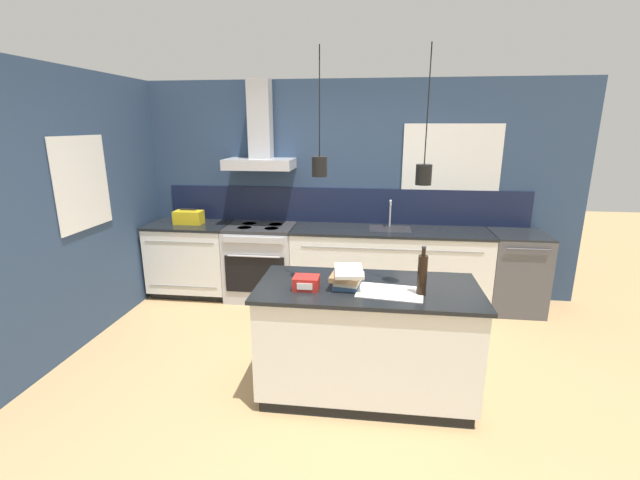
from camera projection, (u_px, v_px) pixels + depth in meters
The scene contains 13 objects.
ground_plane at pixel (325, 378), 3.64m from camera, with size 16.00×16.00×0.00m, color tan.
wall_back at pixel (339, 187), 5.21m from camera, with size 5.60×2.27×2.60m.
wall_left at pixel (92, 206), 4.26m from camera, with size 0.08×3.80×2.60m.
counter_run_left at pixel (192, 258), 5.37m from camera, with size 0.99×0.64×0.91m.
counter_run_sink at pixel (388, 266), 5.08m from camera, with size 2.29×0.64×1.23m.
oven_range at pixel (261, 262), 5.26m from camera, with size 0.82×0.66×0.91m.
dishwasher at pixel (515, 272), 4.90m from camera, with size 0.60×0.65×0.91m.
kitchen_island at pixel (366, 340), 3.34m from camera, with size 1.68×0.79×0.91m.
bottle_on_island at pixel (422, 274), 3.02m from camera, with size 0.07×0.07×0.36m.
book_stack at pixel (348, 277), 3.21m from camera, with size 0.26×0.35×0.13m.
red_supply_box at pixel (306, 283), 3.16m from camera, with size 0.19×0.16×0.10m.
paper_pile at pixel (390, 292), 3.10m from camera, with size 0.51×0.36×0.01m.
yellow_toolbox at pixel (189, 217), 5.23m from camera, with size 0.34×0.18×0.19m.
Camera 1 is at (0.36, -3.19, 2.09)m, focal length 24.00 mm.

